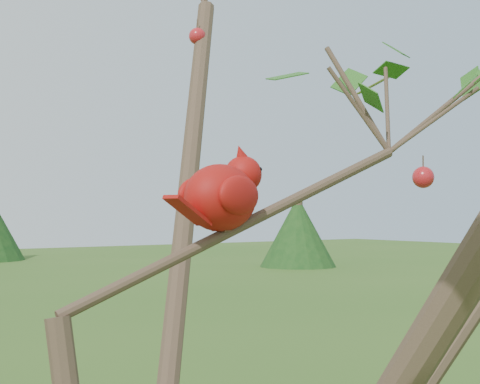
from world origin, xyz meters
The scene contains 2 objects.
crabapple_tree centered at (0.03, -0.02, 2.12)m, with size 2.35×2.05×2.95m.
cardinal centered at (0.21, 0.08, 2.12)m, with size 0.21×0.13×0.15m.
Camera 1 is at (-0.43, -0.86, 2.09)m, focal length 55.00 mm.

